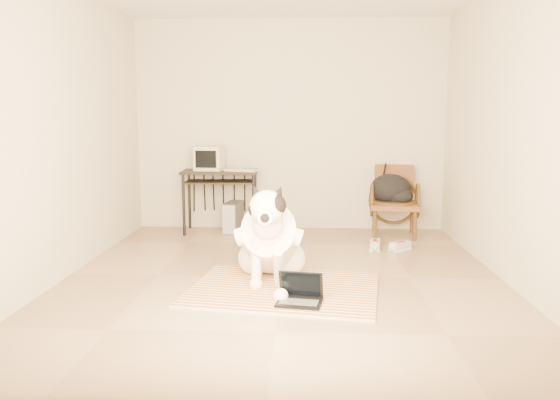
# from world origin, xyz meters

# --- Properties ---
(floor) EXTENTS (4.50, 4.50, 0.00)m
(floor) POSITION_xyz_m (0.00, 0.00, 0.00)
(floor) COLOR #94775B
(floor) RESTS_ON ground
(wall_back) EXTENTS (4.50, 0.00, 4.50)m
(wall_back) POSITION_xyz_m (0.00, 2.25, 1.35)
(wall_back) COLOR beige
(wall_back) RESTS_ON floor
(wall_front) EXTENTS (4.50, 0.00, 4.50)m
(wall_front) POSITION_xyz_m (0.00, -2.25, 1.35)
(wall_front) COLOR beige
(wall_front) RESTS_ON floor
(wall_left) EXTENTS (0.00, 4.50, 4.50)m
(wall_left) POSITION_xyz_m (-2.00, 0.00, 1.35)
(wall_left) COLOR beige
(wall_left) RESTS_ON floor
(wall_right) EXTENTS (0.00, 4.50, 4.50)m
(wall_right) POSITION_xyz_m (2.00, 0.00, 1.35)
(wall_right) COLOR beige
(wall_right) RESTS_ON floor
(rug) EXTENTS (1.75, 1.43, 0.02)m
(rug) POSITION_xyz_m (0.02, -0.40, 0.01)
(rug) COLOR #BA5610
(rug) RESTS_ON floor
(dog) EXTENTS (0.63, 1.31, 0.95)m
(dog) POSITION_xyz_m (-0.11, -0.15, 0.37)
(dog) COLOR white
(dog) RESTS_ON rug
(laptop) EXTENTS (0.39, 0.31, 0.25)m
(laptop) POSITION_xyz_m (0.16, -0.76, 0.08)
(laptop) COLOR black
(laptop) RESTS_ON rug
(computer_desk) EXTENTS (0.98, 0.57, 0.79)m
(computer_desk) POSITION_xyz_m (-0.88, 1.94, 0.68)
(computer_desk) COLOR black
(computer_desk) RESTS_ON floor
(crt_monitor) EXTENTS (0.38, 0.37, 0.30)m
(crt_monitor) POSITION_xyz_m (-1.01, 1.98, 0.95)
(crt_monitor) COLOR beige
(crt_monitor) RESTS_ON computer_desk
(desk_keyboard) EXTENTS (0.44, 0.28, 0.03)m
(desk_keyboard) POSITION_xyz_m (-0.60, 1.87, 0.81)
(desk_keyboard) COLOR beige
(desk_keyboard) RESTS_ON computer_desk
(pc_tower) EXTENTS (0.23, 0.43, 0.39)m
(pc_tower) POSITION_xyz_m (-0.72, 1.96, 0.19)
(pc_tower) COLOR #454547
(pc_tower) RESTS_ON floor
(rattan_chair) EXTENTS (0.63, 0.61, 0.87)m
(rattan_chair) POSITION_xyz_m (1.31, 1.86, 0.44)
(rattan_chair) COLOR brown
(rattan_chair) RESTS_ON floor
(backpack) EXTENTS (0.51, 0.42, 0.37)m
(backpack) POSITION_xyz_m (1.28, 1.83, 0.57)
(backpack) COLOR black
(backpack) RESTS_ON rattan_chair
(sneaker_left) EXTENTS (0.15, 0.29, 0.10)m
(sneaker_left) POSITION_xyz_m (0.99, 1.12, 0.04)
(sneaker_left) COLOR silver
(sneaker_left) RESTS_ON floor
(sneaker_right) EXTENTS (0.28, 0.26, 0.10)m
(sneaker_right) POSITION_xyz_m (1.26, 1.06, 0.04)
(sneaker_right) COLOR silver
(sneaker_right) RESTS_ON floor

